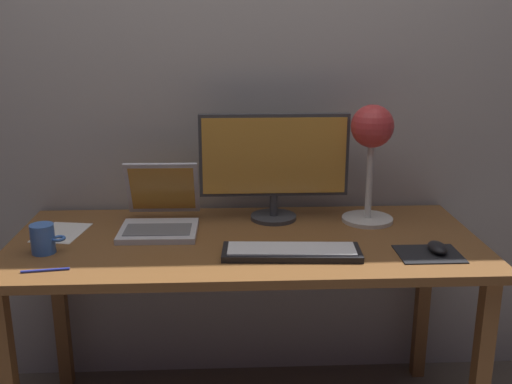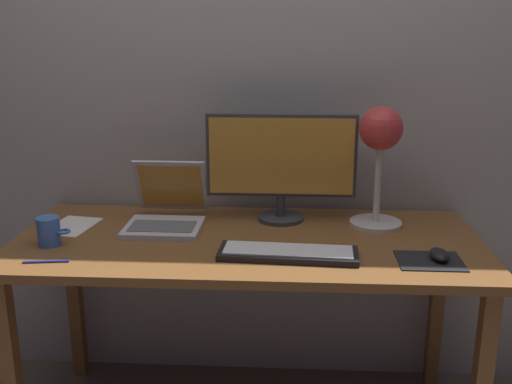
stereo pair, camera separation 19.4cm
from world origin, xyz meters
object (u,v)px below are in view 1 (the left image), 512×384
(mouse, at_px, (437,247))
(pen, at_px, (45,270))
(monitor, at_px, (274,160))
(keyboard_main, at_px, (291,252))
(desk_lamp, at_px, (372,140))
(laptop, at_px, (160,210))
(coffee_mug, at_px, (43,239))

(mouse, bearing_deg, pen, -175.82)
(monitor, distance_m, mouse, 0.65)
(keyboard_main, height_order, desk_lamp, desk_lamp)
(monitor, distance_m, pen, 0.88)
(monitor, height_order, laptop, monitor)
(coffee_mug, distance_m, pen, 0.16)
(pen, bearing_deg, coffee_mug, 106.87)
(desk_lamp, relative_size, coffee_mug, 3.92)
(pen, bearing_deg, laptop, 52.12)
(monitor, relative_size, desk_lamp, 1.26)
(monitor, relative_size, coffee_mug, 4.94)
(keyboard_main, height_order, laptop, laptop)
(keyboard_main, relative_size, pen, 3.19)
(mouse, bearing_deg, desk_lamp, 114.86)
(monitor, bearing_deg, mouse, -36.34)
(mouse, bearing_deg, coffee_mug, 177.13)
(keyboard_main, distance_m, mouse, 0.47)
(mouse, distance_m, pen, 1.22)
(laptop, bearing_deg, keyboard_main, -33.56)
(desk_lamp, bearing_deg, laptop, -177.93)
(laptop, relative_size, coffee_mug, 2.89)
(laptop, xyz_separation_m, desk_lamp, (0.76, 0.03, 0.24))
(laptop, distance_m, coffee_mug, 0.42)
(monitor, distance_m, desk_lamp, 0.36)
(laptop, bearing_deg, desk_lamp, 2.07)
(monitor, bearing_deg, coffee_mug, -158.24)
(monitor, xyz_separation_m, mouse, (0.50, -0.37, -0.21))
(laptop, distance_m, desk_lamp, 0.80)
(desk_lamp, bearing_deg, pen, -158.65)
(coffee_mug, bearing_deg, pen, -73.13)
(monitor, xyz_separation_m, desk_lamp, (0.35, -0.04, 0.08))
(desk_lamp, bearing_deg, coffee_mug, -166.63)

